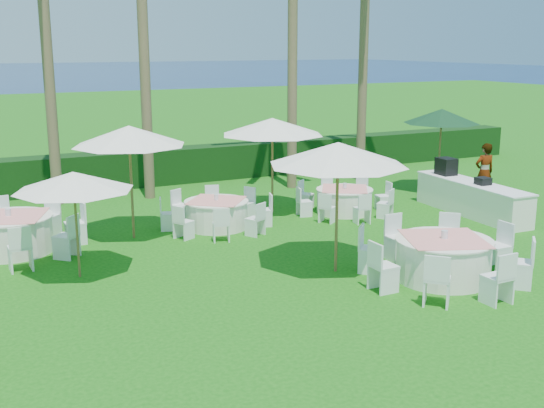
{
  "coord_description": "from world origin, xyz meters",
  "views": [
    {
      "loc": [
        -4.95,
        -10.47,
        4.73
      ],
      "look_at": [
        1.49,
        2.56,
        1.3
      ],
      "focal_mm": 45.0,
      "sensor_mm": 36.0,
      "label": 1
    }
  ],
  "objects_px": {
    "banquet_table_d": "(10,233)",
    "banquet_table_c": "(443,258)",
    "umbrella_c": "(129,136)",
    "umbrella_a": "(74,181)",
    "buffet_table": "(471,197)",
    "umbrella_green": "(442,116)",
    "umbrella_b": "(338,154)",
    "umbrella_d": "(272,126)",
    "banquet_table_f": "(344,200)",
    "banquet_table_e": "(217,213)",
    "staff_person": "(484,172)"
  },
  "relations": [
    {
      "from": "banquet_table_d",
      "to": "banquet_table_e",
      "type": "xyz_separation_m",
      "value": [
        5.09,
        -0.11,
        -0.07
      ]
    },
    {
      "from": "banquet_table_d",
      "to": "staff_person",
      "type": "distance_m",
      "value": 13.69
    },
    {
      "from": "banquet_table_d",
      "to": "umbrella_b",
      "type": "distance_m",
      "value": 7.83
    },
    {
      "from": "umbrella_d",
      "to": "banquet_table_c",
      "type": "bearing_deg",
      "value": -84.84
    },
    {
      "from": "umbrella_b",
      "to": "umbrella_d",
      "type": "height_order",
      "value": "umbrella_b"
    },
    {
      "from": "umbrella_c",
      "to": "umbrella_green",
      "type": "xyz_separation_m",
      "value": [
        10.42,
        0.99,
        -0.1
      ]
    },
    {
      "from": "umbrella_c",
      "to": "umbrella_a",
      "type": "bearing_deg",
      "value": -126.86
    },
    {
      "from": "banquet_table_e",
      "to": "umbrella_green",
      "type": "xyz_separation_m",
      "value": [
        8.21,
        1.02,
        2.07
      ]
    },
    {
      "from": "umbrella_b",
      "to": "umbrella_d",
      "type": "distance_m",
      "value": 5.37
    },
    {
      "from": "banquet_table_c",
      "to": "umbrella_c",
      "type": "height_order",
      "value": "umbrella_c"
    },
    {
      "from": "banquet_table_d",
      "to": "buffet_table",
      "type": "relative_size",
      "value": 0.85
    },
    {
      "from": "umbrella_a",
      "to": "buffet_table",
      "type": "xyz_separation_m",
      "value": [
        11.0,
        0.51,
        -1.52
      ]
    },
    {
      "from": "umbrella_d",
      "to": "banquet_table_e",
      "type": "bearing_deg",
      "value": -157.51
    },
    {
      "from": "banquet_table_c",
      "to": "umbrella_green",
      "type": "xyz_separation_m",
      "value": [
        5.55,
        6.83,
        2.0
      ]
    },
    {
      "from": "umbrella_d",
      "to": "banquet_table_f",
      "type": "bearing_deg",
      "value": -27.93
    },
    {
      "from": "umbrella_green",
      "to": "banquet_table_f",
      "type": "bearing_deg",
      "value": -165.3
    },
    {
      "from": "umbrella_c",
      "to": "umbrella_green",
      "type": "height_order",
      "value": "umbrella_c"
    },
    {
      "from": "banquet_table_c",
      "to": "staff_person",
      "type": "xyz_separation_m",
      "value": [
        5.91,
        5.15,
        0.43
      ]
    },
    {
      "from": "umbrella_c",
      "to": "umbrella_green",
      "type": "distance_m",
      "value": 10.47
    },
    {
      "from": "umbrella_d",
      "to": "staff_person",
      "type": "relative_size",
      "value": 1.64
    },
    {
      "from": "umbrella_d",
      "to": "staff_person",
      "type": "height_order",
      "value": "umbrella_d"
    },
    {
      "from": "banquet_table_e",
      "to": "umbrella_b",
      "type": "xyz_separation_m",
      "value": [
        0.96,
        -4.41,
        2.14
      ]
    },
    {
      "from": "banquet_table_f",
      "to": "umbrella_c",
      "type": "height_order",
      "value": "umbrella_c"
    },
    {
      "from": "umbrella_b",
      "to": "staff_person",
      "type": "distance_m",
      "value": 8.64
    },
    {
      "from": "banquet_table_d",
      "to": "buffet_table",
      "type": "xyz_separation_m",
      "value": [
        12.08,
        -1.96,
        0.05
      ]
    },
    {
      "from": "banquet_table_c",
      "to": "umbrella_b",
      "type": "relative_size",
      "value": 1.18
    },
    {
      "from": "banquet_table_c",
      "to": "buffet_table",
      "type": "bearing_deg",
      "value": 42.47
    },
    {
      "from": "banquet_table_f",
      "to": "umbrella_c",
      "type": "bearing_deg",
      "value": 178.68
    },
    {
      "from": "banquet_table_e",
      "to": "umbrella_a",
      "type": "bearing_deg",
      "value": -149.5
    },
    {
      "from": "staff_person",
      "to": "umbrella_c",
      "type": "bearing_deg",
      "value": 4.24
    },
    {
      "from": "umbrella_b",
      "to": "buffet_table",
      "type": "xyz_separation_m",
      "value": [
        6.04,
        2.56,
        -2.02
      ]
    },
    {
      "from": "umbrella_b",
      "to": "buffet_table",
      "type": "bearing_deg",
      "value": 22.98
    },
    {
      "from": "umbrella_c",
      "to": "staff_person",
      "type": "distance_m",
      "value": 10.93
    },
    {
      "from": "banquet_table_d",
      "to": "umbrella_green",
      "type": "height_order",
      "value": "umbrella_green"
    },
    {
      "from": "umbrella_a",
      "to": "buffet_table",
      "type": "relative_size",
      "value": 0.59
    },
    {
      "from": "banquet_table_e",
      "to": "staff_person",
      "type": "xyz_separation_m",
      "value": [
        8.57,
        -0.66,
        0.5
      ]
    },
    {
      "from": "banquet_table_c",
      "to": "staff_person",
      "type": "relative_size",
      "value": 1.94
    },
    {
      "from": "banquet_table_d",
      "to": "banquet_table_c",
      "type": "bearing_deg",
      "value": -37.4
    },
    {
      "from": "banquet_table_c",
      "to": "banquet_table_d",
      "type": "bearing_deg",
      "value": 142.6
    },
    {
      "from": "umbrella_a",
      "to": "umbrella_c",
      "type": "relative_size",
      "value": 0.86
    },
    {
      "from": "banquet_table_e",
      "to": "umbrella_c",
      "type": "relative_size",
      "value": 1.04
    },
    {
      "from": "staff_person",
      "to": "umbrella_green",
      "type": "bearing_deg",
      "value": -69.97
    },
    {
      "from": "banquet_table_c",
      "to": "umbrella_green",
      "type": "bearing_deg",
      "value": 50.94
    },
    {
      "from": "umbrella_c",
      "to": "buffet_table",
      "type": "bearing_deg",
      "value": -11.49
    },
    {
      "from": "umbrella_c",
      "to": "buffet_table",
      "type": "relative_size",
      "value": 0.69
    },
    {
      "from": "banquet_table_f",
      "to": "umbrella_green",
      "type": "bearing_deg",
      "value": 14.7
    },
    {
      "from": "banquet_table_e",
      "to": "buffet_table",
      "type": "height_order",
      "value": "buffet_table"
    },
    {
      "from": "umbrella_a",
      "to": "banquet_table_e",
      "type": "bearing_deg",
      "value": 30.5
    },
    {
      "from": "umbrella_a",
      "to": "umbrella_d",
      "type": "height_order",
      "value": "umbrella_d"
    },
    {
      "from": "banquet_table_e",
      "to": "umbrella_a",
      "type": "relative_size",
      "value": 1.2
    }
  ]
}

